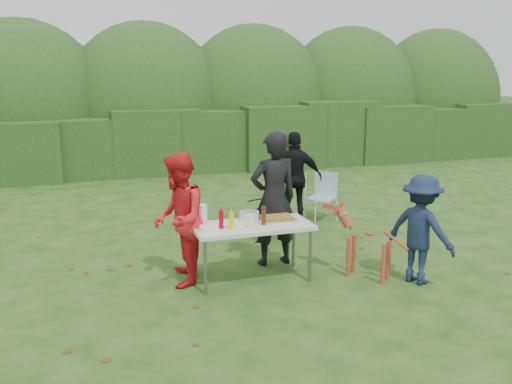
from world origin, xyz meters
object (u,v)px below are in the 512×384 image
object	(u,v)px
person_cook	(274,199)
person_red_jacket	(179,219)
camping_chair	(264,209)
mustard_bottle	(231,221)
paper_towel_roll	(202,215)
ketchup_bottle	(221,220)
folding_table	(252,229)
beer_bottle	(264,215)
person_black_puffy	(295,178)
dog	(369,245)
lawn_chair	(321,196)
child	(421,229)

from	to	relation	value
person_cook	person_red_jacket	xyz separation A→B (m)	(-1.36, -0.30, -0.09)
camping_chair	mustard_bottle	world-z (taller)	mustard_bottle
paper_towel_roll	camping_chair	bearing A→B (deg)	48.95
camping_chair	ketchup_bottle	xyz separation A→B (m)	(-1.16, -1.78, 0.40)
folding_table	camping_chair	bearing A→B (deg)	66.68
camping_chair	beer_bottle	world-z (taller)	beer_bottle
person_black_puffy	beer_bottle	bearing A→B (deg)	75.78
person_red_jacket	person_black_puffy	xyz separation A→B (m)	(2.41, 2.12, -0.03)
dog	camping_chair	size ratio (longest dim) A/B	1.07
ketchup_bottle	beer_bottle	world-z (taller)	beer_bottle
folding_table	camping_chair	distance (m)	1.90
folding_table	beer_bottle	distance (m)	0.22
person_cook	person_black_puffy	xyz separation A→B (m)	(1.05, 1.82, -0.12)
folding_table	person_cook	size ratio (longest dim) A/B	0.81
lawn_chair	child	bearing A→B (deg)	46.84
person_cook	person_red_jacket	world-z (taller)	person_cook
mustard_bottle	paper_towel_roll	size ratio (longest dim) A/B	0.77
person_cook	lawn_chair	distance (m)	2.53
person_cook	dog	world-z (taller)	person_cook
child	camping_chair	xyz separation A→B (m)	(-1.24, 2.46, -0.25)
folding_table	paper_towel_roll	distance (m)	0.65
folding_table	ketchup_bottle	world-z (taller)	ketchup_bottle
folding_table	lawn_chair	world-z (taller)	lawn_chair
folding_table	person_red_jacket	xyz separation A→B (m)	(-0.90, 0.18, 0.15)
person_red_jacket	mustard_bottle	distance (m)	0.66
child	mustard_bottle	size ratio (longest dim) A/B	6.95
person_black_puffy	beer_bottle	xyz separation A→B (m)	(-1.38, -2.35, 0.05)
child	paper_towel_roll	size ratio (longest dim) A/B	5.35
person_cook	child	size ratio (longest dim) A/B	1.33
folding_table	paper_towel_roll	bearing A→B (deg)	162.37
folding_table	lawn_chair	distance (m)	3.16
ketchup_bottle	beer_bottle	xyz separation A→B (m)	(0.55, -0.01, 0.01)
folding_table	mustard_bottle	bearing A→B (deg)	-161.81
person_black_puffy	dog	bearing A→B (deg)	104.62
person_black_puffy	paper_towel_roll	distance (m)	2.99
person_cook	paper_towel_roll	distance (m)	1.10
person_red_jacket	dog	world-z (taller)	person_red_jacket
person_black_puffy	dog	world-z (taller)	person_black_puffy
beer_bottle	ketchup_bottle	bearing A→B (deg)	179.13
dog	beer_bottle	world-z (taller)	beer_bottle
person_red_jacket	beer_bottle	size ratio (longest dim) A/B	6.96
child	lawn_chair	xyz separation A→B (m)	(0.08, 3.10, -0.27)
person_black_puffy	ketchup_bottle	size ratio (longest dim) A/B	7.35
lawn_chair	camping_chair	bearing A→B (deg)	-15.49
child	beer_bottle	bearing A→B (deg)	43.91
child	mustard_bottle	xyz separation A→B (m)	(-2.29, 0.62, 0.14)
dog	beer_bottle	size ratio (longest dim) A/B	3.97
folding_table	paper_towel_roll	size ratio (longest dim) A/B	5.77
dog	beer_bottle	xyz separation A→B (m)	(-1.31, 0.36, 0.41)
person_black_puffy	paper_towel_roll	world-z (taller)	person_black_puffy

